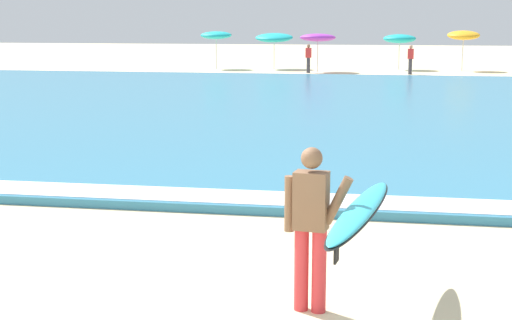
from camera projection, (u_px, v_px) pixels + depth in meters
The scene contains 10 objects.
sea at pixel (325, 107), 25.10m from camera, with size 120.00×28.00×0.14m, color teal.
surf_foam at pixel (259, 197), 12.12m from camera, with size 120.00×0.95×0.01m, color white.
surfer_with_board at pixel (336, 216), 7.54m from camera, with size 1.15×2.99×1.73m.
beach_umbrella_0 at pixel (216, 35), 44.47m from camera, with size 1.85×1.87×2.26m.
beach_umbrella_1 at pixel (274, 38), 44.49m from camera, with size 2.23×2.27×2.20m.
beach_umbrella_2 at pixel (318, 38), 42.05m from camera, with size 2.02×2.03×2.18m.
beach_umbrella_3 at pixel (400, 39), 43.80m from camera, with size 1.89×1.90×2.08m.
beach_umbrella_4 at pixel (463, 35), 42.82m from camera, with size 1.82×1.86×2.37m.
beachgoer_near_row_left at pixel (410, 59), 40.29m from camera, with size 0.32×0.20×1.58m.
beachgoer_near_row_mid at pixel (308, 58), 41.42m from camera, with size 0.32×0.20×1.58m.
Camera 1 is at (1.96, -6.18, 3.00)m, focal length 52.58 mm.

